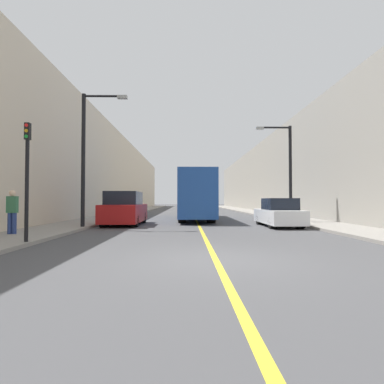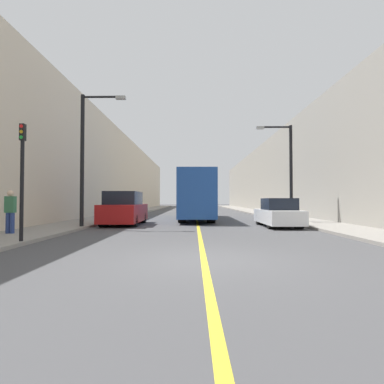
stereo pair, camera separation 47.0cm
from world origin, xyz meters
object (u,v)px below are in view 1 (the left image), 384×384
at_px(bus, 195,195).
at_px(pedestrian, 12,211).
at_px(street_lamp_left, 87,150).
at_px(street_lamp_right, 287,166).
at_px(car_right_near, 279,214).
at_px(parked_suv_left, 125,210).
at_px(traffic_light, 27,176).

bearing_deg(bus, pedestrian, -125.17).
distance_m(street_lamp_left, street_lamp_right, 12.17).
distance_m(bus, car_right_near, 7.73).
distance_m(bus, pedestrian, 13.19).
height_order(parked_suv_left, street_lamp_left, street_lamp_left).
distance_m(car_right_near, street_lamp_left, 10.80).
distance_m(street_lamp_left, pedestrian, 4.81).
xyz_separation_m(parked_suv_left, street_lamp_right, (10.13, 1.41, 2.77)).
height_order(parked_suv_left, street_lamp_right, street_lamp_right).
height_order(car_right_near, traffic_light, traffic_light).
bearing_deg(pedestrian, car_right_near, 20.70).
relative_size(bus, parked_suv_left, 2.34).
distance_m(parked_suv_left, car_right_near, 8.86).
distance_m(parked_suv_left, pedestrian, 6.57).
height_order(street_lamp_left, traffic_light, street_lamp_left).
relative_size(bus, street_lamp_right, 1.78).
xyz_separation_m(bus, traffic_light, (-5.84, -13.01, 0.41)).
relative_size(street_lamp_right, traffic_light, 1.59).
distance_m(traffic_light, pedestrian, 3.09).
height_order(street_lamp_right, pedestrian, street_lamp_right).
bearing_deg(bus, street_lamp_right, -32.15).
bearing_deg(street_lamp_right, parked_suv_left, -172.08).
xyz_separation_m(car_right_near, street_lamp_left, (-10.20, -1.27, 3.31)).
bearing_deg(parked_suv_left, street_lamp_right, 7.92).
xyz_separation_m(bus, street_lamp_left, (-5.73, -7.48, 2.18)).
xyz_separation_m(car_right_near, street_lamp_right, (1.35, 2.56, 2.97)).
bearing_deg(bus, parked_suv_left, -130.44).
bearing_deg(street_lamp_left, bus, 52.54).
bearing_deg(car_right_near, pedestrian, -159.30).
height_order(bus, street_lamp_right, street_lamp_right).
height_order(car_right_near, street_lamp_left, street_lamp_left).
distance_m(bus, traffic_light, 14.27).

